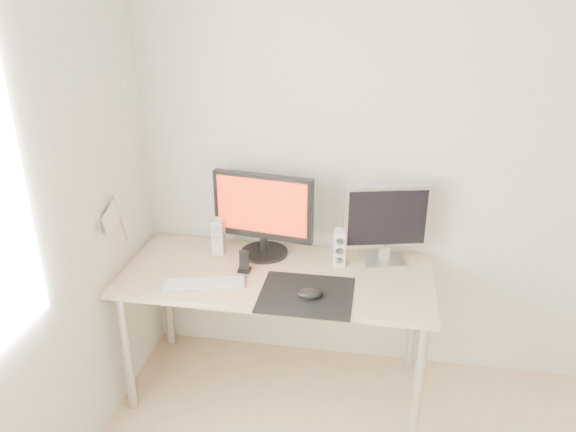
{
  "coord_description": "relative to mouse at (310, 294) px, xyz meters",
  "views": [
    {
      "loc": [
        -0.45,
        -1.12,
        2.15
      ],
      "look_at": [
        -0.89,
        1.48,
        1.01
      ],
      "focal_mm": 35.0,
      "sensor_mm": 36.0,
      "label": 1
    }
  ],
  "objects": [
    {
      "name": "wall_back",
      "position": [
        0.73,
        0.59,
        0.49
      ],
      "size": [
        3.5,
        0.0,
        3.5
      ],
      "primitive_type": "plane",
      "rotation": [
        1.57,
        0.0,
        0.0
      ],
      "color": "white",
      "rests_on": "ground"
    },
    {
      "name": "mousepad",
      "position": [
        -0.02,
        0.03,
        -0.02
      ],
      "size": [
        0.45,
        0.4,
        0.0
      ],
      "primitive_type": "cube",
      "color": "black",
      "rests_on": "desk"
    },
    {
      "name": "mouse",
      "position": [
        0.0,
        0.0,
        0.0
      ],
      "size": [
        0.12,
        0.07,
        0.04
      ],
      "primitive_type": "ellipsoid",
      "color": "black",
      "rests_on": "mousepad"
    },
    {
      "name": "desk",
      "position": [
        -0.2,
        0.22,
        -0.1
      ],
      "size": [
        1.6,
        0.7,
        0.73
      ],
      "color": "#D1B587",
      "rests_on": "ground"
    },
    {
      "name": "main_monitor",
      "position": [
        -0.31,
        0.41,
        0.23
      ],
      "size": [
        0.55,
        0.3,
        0.47
      ],
      "color": "black",
      "rests_on": "desk"
    },
    {
      "name": "second_monitor",
      "position": [
        0.34,
        0.43,
        0.22
      ],
      "size": [
        0.45,
        0.21,
        0.43
      ],
      "color": "silver",
      "rests_on": "desk"
    },
    {
      "name": "speaker_left",
      "position": [
        -0.56,
        0.39,
        0.08
      ],
      "size": [
        0.06,
        0.08,
        0.2
      ],
      "color": "silver",
      "rests_on": "desk"
    },
    {
      "name": "speaker_right",
      "position": [
        0.11,
        0.37,
        0.08
      ],
      "size": [
        0.06,
        0.08,
        0.2
      ],
      "color": "white",
      "rests_on": "desk"
    },
    {
      "name": "keyboard",
      "position": [
        -0.54,
        0.04,
        -0.02
      ],
      "size": [
        0.44,
        0.22,
        0.02
      ],
      "color": "silver",
      "rests_on": "desk"
    },
    {
      "name": "phone_dock",
      "position": [
        -0.37,
        0.21,
        0.01
      ],
      "size": [
        0.07,
        0.06,
        0.12
      ],
      "color": "black",
      "rests_on": "desk"
    },
    {
      "name": "pennant",
      "position": [
        -0.99,
        0.08,
        0.29
      ],
      "size": [
        0.01,
        0.23,
        0.29
      ],
      "color": "#A57F54",
      "rests_on": "wall_left"
    }
  ]
}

